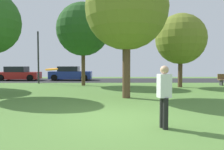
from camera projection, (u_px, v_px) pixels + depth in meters
ground_plane at (113, 119)px, 6.45m from camera, size 44.00×44.00×0.00m
road_strip at (111, 80)px, 22.43m from camera, size 44.00×6.40×0.01m
birch_tree_lone at (181, 39)px, 15.33m from camera, size 3.61×3.61×5.28m
maple_tree_far at (83, 29)px, 16.62m from camera, size 4.12×4.12×6.44m
oak_tree_right at (127, 9)px, 10.31m from camera, size 4.02×4.02×6.36m
person_catcher at (164, 94)px, 5.42m from camera, size 0.37×0.30×1.60m
frisbee_disc at (52, 69)px, 4.66m from camera, size 0.37×0.37×0.05m
parked_car_red at (19, 74)px, 22.34m from camera, size 4.23×2.01×1.45m
parked_car_blue at (70, 74)px, 22.59m from camera, size 4.35×2.11×1.45m
street_lamp_post at (38, 58)px, 18.48m from camera, size 0.14×0.14×4.50m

